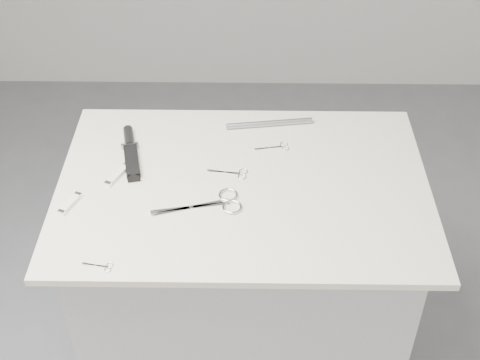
{
  "coord_description": "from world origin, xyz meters",
  "views": [
    {
      "loc": [
        0.01,
        -1.37,
        2.08
      ],
      "look_at": [
        -0.01,
        0.02,
        0.92
      ],
      "focal_mm": 50.0,
      "sensor_mm": 36.0,
      "label": 1
    }
  ],
  "objects_px": {
    "large_shears": "(216,203)",
    "tiny_scissors": "(102,266)",
    "pocket_knife_b": "(70,204)",
    "plinth": "(243,298)",
    "sheathed_knife": "(130,150)",
    "metal_rail": "(269,123)",
    "pocket_knife_a": "(118,174)",
    "embroidery_scissors_a": "(235,173)",
    "embroidery_scissors_b": "(277,147)"
  },
  "relations": [
    {
      "from": "embroidery_scissors_b",
      "to": "pocket_knife_b",
      "type": "height_order",
      "value": "pocket_knife_b"
    },
    {
      "from": "embroidery_scissors_a",
      "to": "plinth",
      "type": "bearing_deg",
      "value": -52.7
    },
    {
      "from": "plinth",
      "to": "sheathed_knife",
      "type": "bearing_deg",
      "value": 157.28
    },
    {
      "from": "large_shears",
      "to": "embroidery_scissors_a",
      "type": "xyz_separation_m",
      "value": [
        0.04,
        0.13,
        -0.0
      ]
    },
    {
      "from": "embroidery_scissors_b",
      "to": "metal_rail",
      "type": "bearing_deg",
      "value": 90.41
    },
    {
      "from": "metal_rail",
      "to": "sheathed_knife",
      "type": "bearing_deg",
      "value": -161.12
    },
    {
      "from": "tiny_scissors",
      "to": "sheathed_knife",
      "type": "xyz_separation_m",
      "value": [
        0.01,
        0.44,
        0.01
      ]
    },
    {
      "from": "tiny_scissors",
      "to": "metal_rail",
      "type": "bearing_deg",
      "value": 64.76
    },
    {
      "from": "plinth",
      "to": "embroidery_scissors_b",
      "type": "distance_m",
      "value": 0.51
    },
    {
      "from": "embroidery_scissors_b",
      "to": "pocket_knife_b",
      "type": "bearing_deg",
      "value": -165.65
    },
    {
      "from": "sheathed_knife",
      "to": "pocket_knife_a",
      "type": "bearing_deg",
      "value": 157.25
    },
    {
      "from": "plinth",
      "to": "sheathed_knife",
      "type": "distance_m",
      "value": 0.59
    },
    {
      "from": "tiny_scissors",
      "to": "plinth",
      "type": "bearing_deg",
      "value": 52.65
    },
    {
      "from": "tiny_scissors",
      "to": "sheathed_knife",
      "type": "relative_size",
      "value": 0.33
    },
    {
      "from": "plinth",
      "to": "pocket_knife_a",
      "type": "distance_m",
      "value": 0.59
    },
    {
      "from": "embroidery_scissors_b",
      "to": "tiny_scissors",
      "type": "xyz_separation_m",
      "value": [
        -0.43,
        -0.47,
        -0.0
      ]
    },
    {
      "from": "embroidery_scissors_b",
      "to": "sheathed_knife",
      "type": "bearing_deg",
      "value": 173.13
    },
    {
      "from": "sheathed_knife",
      "to": "pocket_knife_b",
      "type": "bearing_deg",
      "value": 138.93
    },
    {
      "from": "embroidery_scissors_a",
      "to": "metal_rail",
      "type": "height_order",
      "value": "metal_rail"
    },
    {
      "from": "metal_rail",
      "to": "plinth",
      "type": "bearing_deg",
      "value": -105.51
    },
    {
      "from": "pocket_knife_b",
      "to": "metal_rail",
      "type": "xyz_separation_m",
      "value": [
        0.52,
        0.36,
        0.0
      ]
    },
    {
      "from": "plinth",
      "to": "metal_rail",
      "type": "distance_m",
      "value": 0.55
    },
    {
      "from": "pocket_knife_a",
      "to": "tiny_scissors",
      "type": "bearing_deg",
      "value": -151.03
    },
    {
      "from": "tiny_scissors",
      "to": "pocket_knife_b",
      "type": "relative_size",
      "value": 0.88
    },
    {
      "from": "plinth",
      "to": "large_shears",
      "type": "xyz_separation_m",
      "value": [
        -0.07,
        -0.08,
        0.47
      ]
    },
    {
      "from": "pocket_knife_b",
      "to": "plinth",
      "type": "bearing_deg",
      "value": -55.56
    },
    {
      "from": "pocket_knife_a",
      "to": "metal_rail",
      "type": "bearing_deg",
      "value": -33.09
    },
    {
      "from": "sheathed_knife",
      "to": "pocket_knife_a",
      "type": "xyz_separation_m",
      "value": [
        -0.02,
        -0.11,
        -0.0
      ]
    },
    {
      "from": "tiny_scissors",
      "to": "sheathed_knife",
      "type": "distance_m",
      "value": 0.44
    },
    {
      "from": "metal_rail",
      "to": "large_shears",
      "type": "bearing_deg",
      "value": -112.18
    },
    {
      "from": "tiny_scissors",
      "to": "sheathed_knife",
      "type": "height_order",
      "value": "sheathed_knife"
    },
    {
      "from": "embroidery_scissors_b",
      "to": "sheathed_knife",
      "type": "xyz_separation_m",
      "value": [
        -0.42,
        -0.03,
        0.01
      ]
    },
    {
      "from": "large_shears",
      "to": "pocket_knife_a",
      "type": "xyz_separation_m",
      "value": [
        -0.27,
        0.11,
        0.0
      ]
    },
    {
      "from": "embroidery_scissors_a",
      "to": "pocket_knife_a",
      "type": "bearing_deg",
      "value": -169.17
    },
    {
      "from": "large_shears",
      "to": "pocket_knife_b",
      "type": "height_order",
      "value": "pocket_knife_b"
    },
    {
      "from": "embroidery_scissors_a",
      "to": "metal_rail",
      "type": "bearing_deg",
      "value": 74.69
    },
    {
      "from": "large_shears",
      "to": "tiny_scissors",
      "type": "bearing_deg",
      "value": -153.42
    },
    {
      "from": "tiny_scissors",
      "to": "metal_rail",
      "type": "relative_size",
      "value": 0.29
    },
    {
      "from": "plinth",
      "to": "tiny_scissors",
      "type": "height_order",
      "value": "tiny_scissors"
    },
    {
      "from": "metal_rail",
      "to": "pocket_knife_b",
      "type": "bearing_deg",
      "value": -145.27
    },
    {
      "from": "plinth",
      "to": "pocket_knife_a",
      "type": "bearing_deg",
      "value": 175.32
    },
    {
      "from": "sheathed_knife",
      "to": "plinth",
      "type": "bearing_deg",
      "value": -124.85
    },
    {
      "from": "pocket_knife_b",
      "to": "large_shears",
      "type": "bearing_deg",
      "value": -65.73
    },
    {
      "from": "embroidery_scissors_a",
      "to": "tiny_scissors",
      "type": "height_order",
      "value": "same"
    },
    {
      "from": "metal_rail",
      "to": "embroidery_scissors_a",
      "type": "bearing_deg",
      "value": -113.48
    },
    {
      "from": "large_shears",
      "to": "metal_rail",
      "type": "bearing_deg",
      "value": 53.9
    },
    {
      "from": "metal_rail",
      "to": "tiny_scissors",
      "type": "bearing_deg",
      "value": -125.09
    },
    {
      "from": "embroidery_scissors_a",
      "to": "embroidery_scissors_b",
      "type": "relative_size",
      "value": 1.11
    },
    {
      "from": "plinth",
      "to": "embroidery_scissors_a",
      "type": "relative_size",
      "value": 8.13
    },
    {
      "from": "pocket_knife_b",
      "to": "embroidery_scissors_a",
      "type": "bearing_deg",
      "value": -49.52
    }
  ]
}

